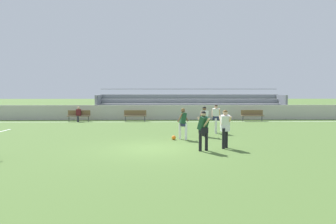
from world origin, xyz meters
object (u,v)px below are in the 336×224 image
Objects in this scene: bench_near_wall_gap at (252,114)px; player_white_overlapping at (225,126)px; bench_centre_sideline at (79,115)px; player_dark_on_ball at (183,121)px; soccer_ball at (174,138)px; bleacher_stand at (190,105)px; spectator_seated at (78,113)px; player_dark_pressing_high at (203,127)px; player_white_wide_right at (204,119)px; bench_far_right at (135,115)px; player_white_deep_cover at (216,116)px.

bench_near_wall_gap is 13.12m from player_white_overlapping.
bench_centre_sideline and bench_near_wall_gap have the same top height.
player_white_overlapping is (1.66, -2.60, 0.05)m from player_dark_on_ball.
player_dark_on_ball is 7.31× the size of soccer_ball.
bleacher_stand reaches higher than bench_centre_sideline.
player_dark_pressing_high reaches higher than spectator_seated.
player_white_wide_right is (9.00, -8.63, 0.43)m from bench_centre_sideline.
player_dark_pressing_high is (-5.67, -12.83, 0.44)m from bench_near_wall_gap.
bleacher_stand is 77.63× the size of soccer_ball.
soccer_ball is (2.76, -9.81, -0.44)m from bench_far_right.
bench_centre_sideline is 15.35m from player_dark_pressing_high.
bench_near_wall_gap is at bearing 0.47° from spectator_seated.
soccer_ball is (7.29, -9.69, -0.59)m from spectator_seated.
bleacher_stand is at bearing 90.27° from player_white_overlapping.
player_white_overlapping is 7.60× the size of soccer_ball.
player_white_wide_right is (-0.35, -12.31, -0.16)m from bleacher_stand.
soccer_ball is at bearing 131.12° from player_white_overlapping.
player_white_deep_cover reaches higher than bench_near_wall_gap.
player_white_deep_cover reaches higher than spectator_seated.
player_dark_on_ball is (-1.58, -13.34, -0.19)m from bleacher_stand.
player_dark_on_ball reaches higher than bench_near_wall_gap.
spectator_seated reaches higher than soccer_ball.
bench_far_right is 1.49× the size of spectator_seated.
bench_far_right is at bearing 1.47° from spectator_seated.
player_dark_pressing_high is at bearing -93.26° from bleacher_stand.
player_white_wide_right reaches higher than bench_centre_sideline.
soccer_ball is (7.29, -9.81, -0.44)m from bench_centre_sideline.
player_dark_pressing_high reaches higher than bench_far_right.
player_dark_pressing_high is at bearing -73.19° from bench_far_right.
bench_near_wall_gap is at bearing 59.54° from player_white_wide_right.
player_dark_pressing_high is at bearing -113.82° from bench_near_wall_gap.
spectator_seated reaches higher than bench_near_wall_gap.
player_white_wide_right is at bearing -43.78° from bench_centre_sideline.
player_dark_on_ball reaches higher than spectator_seated.
player_white_deep_cover reaches higher than bench_centre_sideline.
spectator_seated is at bearing 127.83° from player_white_overlapping.
player_white_overlapping reaches higher than bench_centre_sideline.
player_dark_on_ball is 0.98m from soccer_ball.
bleacher_stand is 16.55m from player_dark_pressing_high.
bench_near_wall_gap is 8.18× the size of soccer_ball.
player_white_wide_right is at bearing 34.64° from soccer_ball.
bench_far_right is 1.12× the size of player_dark_on_ball.
bench_far_right is at bearing 117.38° from player_white_wide_right.
player_white_overlapping reaches higher than player_dark_pressing_high.
player_dark_pressing_high reaches higher than player_white_wide_right.
player_dark_pressing_high is at bearing -98.02° from player_white_wide_right.
soccer_ball is at bearing 110.31° from player_dark_pressing_high.
bleacher_stand reaches higher than player_white_wide_right.
player_white_overlapping is at bearing -95.07° from player_white_deep_cover.
player_dark_pressing_high is 0.99× the size of player_white_deep_cover.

